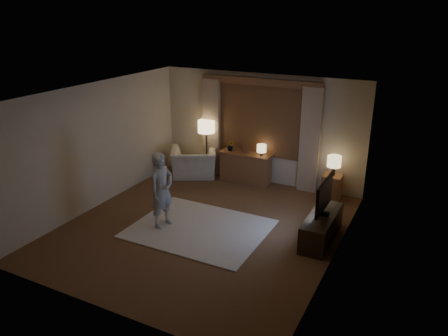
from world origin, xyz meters
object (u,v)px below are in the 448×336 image
Objects in this scene: sideboard at (245,168)px; side_table at (332,187)px; person at (162,190)px; tv_stand at (321,227)px; armchair at (194,163)px.

sideboard reaches higher than side_table.
person reaches higher than sideboard.
tv_stand is (2.39, -1.94, -0.10)m from sideboard.
person is at bearing 78.79° from armchair.
side_table is 1.91m from tv_stand.
armchair is at bearing 29.00° from person.
armchair is at bearing -176.86° from side_table.
sideboard is 3.08m from tv_stand.
armchair is 4.07m from tv_stand.
armchair is (-1.31, -0.24, 0.00)m from sideboard.
side_table is 3.80m from person.
armchair is at bearing 155.35° from tv_stand.
side_table is 0.40× the size of tv_stand.
person is at bearing -133.18° from side_table.
sideboard is 1.10× the size of armchair.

